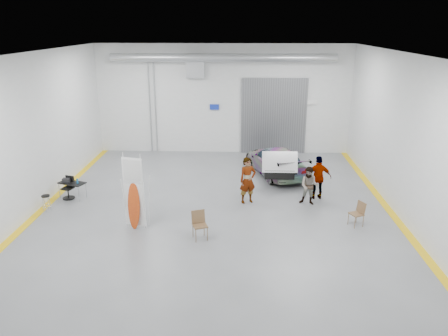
{
  "coord_description": "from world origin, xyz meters",
  "views": [
    {
      "loc": [
        0.94,
        -16.04,
        6.99
      ],
      "look_at": [
        0.32,
        0.51,
        1.5
      ],
      "focal_mm": 35.0,
      "sensor_mm": 36.0,
      "label": 1
    }
  ],
  "objects_px": {
    "person_c": "(318,178)",
    "work_table": "(71,182)",
    "office_chair": "(68,189)",
    "shop_stool": "(46,203)",
    "sedan_car": "(275,161)",
    "folding_chair_far": "(356,218)",
    "person_b": "(309,186)",
    "surfboard_display": "(135,199)",
    "folding_chair_near": "(200,231)",
    "person_a": "(248,180)"
  },
  "relations": [
    {
      "from": "person_a",
      "to": "work_table",
      "type": "distance_m",
      "value": 7.38
    },
    {
      "from": "sedan_car",
      "to": "shop_stool",
      "type": "xyz_separation_m",
      "value": [
        -9.26,
        -4.86,
        -0.33
      ]
    },
    {
      "from": "office_chair",
      "to": "person_c",
      "type": "bearing_deg",
      "value": 20.2
    },
    {
      "from": "person_b",
      "to": "shop_stool",
      "type": "xyz_separation_m",
      "value": [
        -10.35,
        -1.09,
        -0.47
      ]
    },
    {
      "from": "shop_stool",
      "to": "work_table",
      "type": "bearing_deg",
      "value": 70.54
    },
    {
      "from": "person_c",
      "to": "work_table",
      "type": "height_order",
      "value": "person_c"
    },
    {
      "from": "sedan_car",
      "to": "person_a",
      "type": "relative_size",
      "value": 2.37
    },
    {
      "from": "surfboard_display",
      "to": "folding_chair_near",
      "type": "height_order",
      "value": "surfboard_display"
    },
    {
      "from": "sedan_car",
      "to": "person_b",
      "type": "relative_size",
      "value": 2.88
    },
    {
      "from": "person_b",
      "to": "folding_chair_far",
      "type": "bearing_deg",
      "value": -37.35
    },
    {
      "from": "person_c",
      "to": "folding_chair_far",
      "type": "relative_size",
      "value": 2.04
    },
    {
      "from": "work_table",
      "to": "person_c",
      "type": "bearing_deg",
      "value": 2.0
    },
    {
      "from": "sedan_car",
      "to": "person_a",
      "type": "height_order",
      "value": "person_a"
    },
    {
      "from": "person_c",
      "to": "person_b",
      "type": "bearing_deg",
      "value": 51.12
    },
    {
      "from": "work_table",
      "to": "office_chair",
      "type": "distance_m",
      "value": 0.31
    },
    {
      "from": "folding_chair_near",
      "to": "work_table",
      "type": "relative_size",
      "value": 0.8
    },
    {
      "from": "person_a",
      "to": "surfboard_display",
      "type": "height_order",
      "value": "surfboard_display"
    },
    {
      "from": "folding_chair_far",
      "to": "person_a",
      "type": "bearing_deg",
      "value": -142.81
    },
    {
      "from": "sedan_car",
      "to": "folding_chair_near",
      "type": "xyz_separation_m",
      "value": [
        -3.06,
        -6.95,
        -0.35
      ]
    },
    {
      "from": "person_b",
      "to": "folding_chair_far",
      "type": "distance_m",
      "value": 2.46
    },
    {
      "from": "shop_stool",
      "to": "folding_chair_far",
      "type": "bearing_deg",
      "value": -4.17
    },
    {
      "from": "person_a",
      "to": "sedan_car",
      "type": "bearing_deg",
      "value": 46.82
    },
    {
      "from": "folding_chair_far",
      "to": "work_table",
      "type": "xyz_separation_m",
      "value": [
        -11.28,
        2.22,
        0.41
      ]
    },
    {
      "from": "folding_chair_near",
      "to": "work_table",
      "type": "height_order",
      "value": "folding_chair_near"
    },
    {
      "from": "person_b",
      "to": "surfboard_display",
      "type": "xyz_separation_m",
      "value": [
        -6.48,
        -2.44,
        0.34
      ]
    },
    {
      "from": "shop_stool",
      "to": "office_chair",
      "type": "bearing_deg",
      "value": 74.79
    },
    {
      "from": "person_a",
      "to": "shop_stool",
      "type": "height_order",
      "value": "person_a"
    },
    {
      "from": "person_b",
      "to": "folding_chair_far",
      "type": "xyz_separation_m",
      "value": [
        1.41,
        -1.95,
        -0.51
      ]
    },
    {
      "from": "folding_chair_far",
      "to": "office_chair",
      "type": "relative_size",
      "value": 0.96
    },
    {
      "from": "person_a",
      "to": "folding_chair_far",
      "type": "relative_size",
      "value": 2.12
    },
    {
      "from": "sedan_car",
      "to": "office_chair",
      "type": "relative_size",
      "value": 4.83
    },
    {
      "from": "person_c",
      "to": "folding_chair_near",
      "type": "xyz_separation_m",
      "value": [
        -4.59,
        -3.82,
        -0.62
      ]
    },
    {
      "from": "person_a",
      "to": "shop_stool",
      "type": "bearing_deg",
      "value": 166.4
    },
    {
      "from": "surfboard_display",
      "to": "folding_chair_far",
      "type": "distance_m",
      "value": 7.95
    },
    {
      "from": "folding_chair_far",
      "to": "person_c",
      "type": "bearing_deg",
      "value": 175.24
    },
    {
      "from": "person_b",
      "to": "person_c",
      "type": "xyz_separation_m",
      "value": [
        0.45,
        0.64,
        0.13
      ]
    },
    {
      "from": "person_a",
      "to": "work_table",
      "type": "bearing_deg",
      "value": 156.42
    },
    {
      "from": "folding_chair_near",
      "to": "shop_stool",
      "type": "relative_size",
      "value": 1.49
    },
    {
      "from": "sedan_car",
      "to": "work_table",
      "type": "bearing_deg",
      "value": 3.85
    },
    {
      "from": "folding_chair_far",
      "to": "person_b",
      "type": "bearing_deg",
      "value": -169.16
    },
    {
      "from": "person_a",
      "to": "person_b",
      "type": "height_order",
      "value": "person_a"
    },
    {
      "from": "folding_chair_near",
      "to": "folding_chair_far",
      "type": "bearing_deg",
      "value": -7.91
    },
    {
      "from": "person_c",
      "to": "folding_chair_near",
      "type": "distance_m",
      "value": 6.01
    },
    {
      "from": "person_a",
      "to": "office_chair",
      "type": "height_order",
      "value": "person_a"
    },
    {
      "from": "folding_chair_near",
      "to": "folding_chair_far",
      "type": "height_order",
      "value": "folding_chair_near"
    },
    {
      "from": "sedan_car",
      "to": "office_chair",
      "type": "xyz_separation_m",
      "value": [
        -8.9,
        -3.51,
        -0.25
      ]
    },
    {
      "from": "shop_stool",
      "to": "office_chair",
      "type": "height_order",
      "value": "office_chair"
    },
    {
      "from": "folding_chair_near",
      "to": "office_chair",
      "type": "xyz_separation_m",
      "value": [
        -5.84,
        3.44,
        0.11
      ]
    },
    {
      "from": "office_chair",
      "to": "folding_chair_near",
      "type": "bearing_deg",
      "value": -12.38
    },
    {
      "from": "office_chair",
      "to": "shop_stool",
      "type": "bearing_deg",
      "value": -87.11
    }
  ]
}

